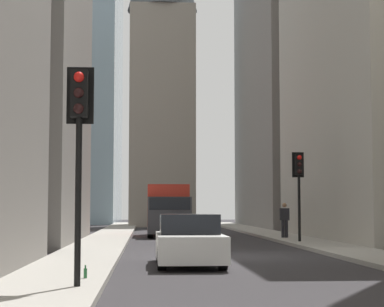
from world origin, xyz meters
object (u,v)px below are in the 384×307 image
object	(u,v)px
traffic_light_midblock	(299,176)
pedestrian	(285,219)
traffic_light_foreground	(79,123)
sedan_white	(189,241)
discarded_bottle	(85,273)
delivery_truck	(168,210)

from	to	relation	value
traffic_light_midblock	pedestrian	distance (m)	4.16
traffic_light_foreground	traffic_light_midblock	world-z (taller)	traffic_light_foreground
sedan_white	pedestrian	world-z (taller)	pedestrian
sedan_white	traffic_light_midblock	size ratio (longest dim) A/B	1.11
pedestrian	discarded_bottle	bearing A→B (deg)	156.89
pedestrian	discarded_bottle	world-z (taller)	pedestrian
traffic_light_midblock	discarded_bottle	world-z (taller)	traffic_light_midblock
sedan_white	discarded_bottle	world-z (taller)	sedan_white
traffic_light_midblock	pedestrian	world-z (taller)	traffic_light_midblock
delivery_truck	pedestrian	bearing A→B (deg)	-131.92
traffic_light_midblock	discarded_bottle	distance (m)	17.14
traffic_light_foreground	discarded_bottle	world-z (taller)	traffic_light_foreground
delivery_truck	sedan_white	xyz separation A→B (m)	(-19.06, -0.00, -0.80)
traffic_light_midblock	discarded_bottle	size ratio (longest dim) A/B	14.35
traffic_light_midblock	discarded_bottle	bearing A→B (deg)	152.28
traffic_light_foreground	pedestrian	world-z (taller)	traffic_light_foreground
sedan_white	discarded_bottle	bearing A→B (deg)	151.90
traffic_light_foreground	sedan_white	bearing A→B (deg)	-22.15
delivery_truck	sedan_white	bearing A→B (deg)	-180.00
discarded_bottle	sedan_white	bearing A→B (deg)	-28.10
traffic_light_foreground	traffic_light_midblock	bearing A→B (deg)	-25.63
traffic_light_foreground	pedestrian	size ratio (longest dim) A/B	2.47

